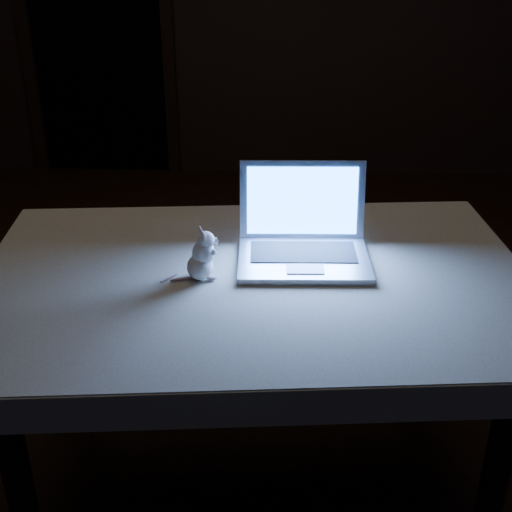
# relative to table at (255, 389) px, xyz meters

# --- Properties ---
(floor) EXTENTS (5.00, 5.00, 0.00)m
(floor) POSITION_rel_table_xyz_m (-0.13, 0.59, -0.39)
(floor) COLOR black
(floor) RESTS_ON ground
(doorway) EXTENTS (1.06, 0.36, 2.13)m
(doorway) POSITION_rel_table_xyz_m (-1.23, 3.09, 0.67)
(doorway) COLOR black
(doorway) RESTS_ON back_wall
(table) EXTENTS (1.54, 1.07, 0.78)m
(table) POSITION_rel_table_xyz_m (0.00, 0.00, 0.00)
(table) COLOR black
(table) RESTS_ON floor
(tablecloth) EXTENTS (1.74, 1.33, 0.10)m
(tablecloth) POSITION_rel_table_xyz_m (-0.05, 0.03, 0.35)
(tablecloth) COLOR beige
(tablecloth) RESTS_ON table
(laptop) EXTENTS (0.39, 0.35, 0.26)m
(laptop) POSITION_rel_table_xyz_m (0.14, 0.08, 0.53)
(laptop) COLOR #B1B1B6
(laptop) RESTS_ON tablecloth
(plush_mouse) EXTENTS (0.11, 0.11, 0.15)m
(plush_mouse) POSITION_rel_table_xyz_m (-0.15, -0.02, 0.47)
(plush_mouse) COLOR white
(plush_mouse) RESTS_ON tablecloth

